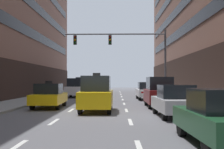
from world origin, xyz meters
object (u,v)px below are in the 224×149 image
object	(u,v)px
taxi_driving_0	(49,96)
car_parked_1	(175,101)
car_parked_0	(221,117)
traffic_signal_0	(130,49)
car_driving_2	(83,86)
car_parked_2	(159,92)
car_parked_3	(147,91)
car_driving_3	(76,88)
taxi_driving_1	(97,94)

from	to	relation	value
taxi_driving_0	car_parked_1	world-z (taller)	taxi_driving_0
car_parked_0	traffic_signal_0	xyz separation A→B (m)	(-1.73, 17.86, 3.87)
car_driving_2	car_parked_2	bearing A→B (deg)	-68.58
car_driving_2	traffic_signal_0	distance (m)	14.07
car_parked_0	car_parked_1	distance (m)	6.38
car_parked_0	car_parked_3	xyz separation A→B (m)	(-0.00, 19.71, 0.04)
car_driving_3	car_driving_2	bearing A→B (deg)	89.58
car_driving_3	taxi_driving_1	bearing A→B (deg)	-77.64
car_parked_3	taxi_driving_0	bearing A→B (deg)	-130.42
taxi_driving_0	car_driving_2	bearing A→B (deg)	89.75
car_parked_2	traffic_signal_0	bearing A→B (deg)	105.76
taxi_driving_0	car_parked_3	world-z (taller)	taxi_driving_0
car_driving_3	traffic_signal_0	size ratio (longest dim) A/B	0.47
car_driving_3	car_parked_2	world-z (taller)	car_parked_2
car_driving_3	car_parked_3	xyz separation A→B (m)	(7.33, -3.91, -0.20)
car_parked_0	car_parked_2	size ratio (longest dim) A/B	1.00
taxi_driving_1	car_parked_2	bearing A→B (deg)	35.76
car_parked_3	traffic_signal_0	xyz separation A→B (m)	(-1.73, -1.85, 3.83)
car_parked_0	taxi_driving_1	bearing A→B (deg)	114.89
taxi_driving_1	traffic_signal_0	distance (m)	10.03
car_parked_0	car_parked_2	distance (m)	11.74
taxi_driving_1	car_parked_2	xyz separation A→B (m)	(4.08, 2.94, -0.01)
taxi_driving_0	car_parked_3	distance (m)	11.35
car_parked_2	taxi_driving_0	bearing A→B (deg)	-174.79
car_parked_0	traffic_signal_0	size ratio (longest dim) A/B	0.47
taxi_driving_1	car_parked_0	world-z (taller)	taxi_driving_1
taxi_driving_0	traffic_signal_0	xyz separation A→B (m)	(5.63, 6.79, 3.85)
traffic_signal_0	car_parked_3	bearing A→B (deg)	46.96
car_parked_3	traffic_signal_0	bearing A→B (deg)	-133.04
car_driving_2	car_parked_1	distance (m)	25.00
traffic_signal_0	car_driving_2	bearing A→B (deg)	114.06
taxi_driving_1	car_parked_2	size ratio (longest dim) A/B	1.01
taxi_driving_1	car_driving_3	distance (m)	15.17
car_driving_3	car_parked_3	size ratio (longest dim) A/B	0.96
taxi_driving_1	car_driving_2	world-z (taller)	taxi_driving_1
taxi_driving_1	car_parked_3	size ratio (longest dim) A/B	0.97
car_driving_2	car_parked_1	bearing A→B (deg)	-73.07
car_parked_1	car_parked_3	xyz separation A→B (m)	(-0.00, 13.33, 0.03)
taxi_driving_1	car_parked_1	world-z (taller)	taxi_driving_1
car_driving_2	car_parked_1	xyz separation A→B (m)	(7.28, -23.91, -0.32)
car_driving_3	car_parked_1	size ratio (longest dim) A/B	0.99
car_parked_1	car_parked_3	distance (m)	13.33
taxi_driving_1	car_driving_3	xyz separation A→B (m)	(-3.25, 14.82, -0.02)
taxi_driving_1	car_parked_0	bearing A→B (deg)	-65.11
car_driving_2	traffic_signal_0	bearing A→B (deg)	-65.94
car_parked_0	car_parked_3	bearing A→B (deg)	90.00
car_driving_3	car_parked_2	distance (m)	13.96
traffic_signal_0	car_driving_3	bearing A→B (deg)	134.18
taxi_driving_0	car_driving_2	size ratio (longest dim) A/B	0.94
taxi_driving_1	car_parked_0	xyz separation A→B (m)	(4.08, -8.80, -0.26)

